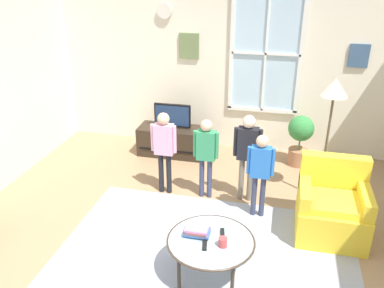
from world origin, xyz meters
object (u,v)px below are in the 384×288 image
object	(u,v)px
tv_stand	(173,141)
television	(172,116)
person_green_shirt	(206,150)
person_pink_shirt	(164,144)
person_black_shirt	(248,149)
cup	(223,242)
floor_lamp	(333,100)
book_stack	(197,231)
potted_plant_by_window	(300,137)
person_blue_shirt	(260,167)
coffee_table	(211,242)
remote_near_cup	(222,233)
remote_near_books	(205,245)
armchair	(332,208)

from	to	relation	value
tv_stand	television	distance (m)	0.44
person_green_shirt	person_pink_shirt	bearing A→B (deg)	-179.03
person_green_shirt	person_black_shirt	bearing A→B (deg)	4.99
person_black_shirt	tv_stand	bearing A→B (deg)	139.02
cup	floor_lamp	size ratio (longest dim) A/B	0.06
cup	person_green_shirt	bearing A→B (deg)	107.03
television	book_stack	bearing A→B (deg)	-69.43
person_green_shirt	potted_plant_by_window	xyz separation A→B (m)	(1.21, 1.25, -0.22)
television	person_blue_shirt	xyz separation A→B (m)	(1.49, -1.46, 0.01)
potted_plant_by_window	person_pink_shirt	bearing A→B (deg)	-144.43
person_pink_shirt	floor_lamp	xyz separation A→B (m)	(2.04, 0.30, 0.65)
book_stack	cup	bearing A→B (deg)	-22.51
person_blue_shirt	person_black_shirt	bearing A→B (deg)	119.62
television	coffee_table	xyz separation A→B (m)	(1.12, -2.63, -0.26)
television	remote_near_cup	distance (m)	2.80
television	coffee_table	size ratio (longest dim) A/B	0.68
coffee_table	cup	xyz separation A→B (m)	(0.13, -0.06, 0.07)
person_blue_shirt	person_pink_shirt	bearing A→B (deg)	167.59
person_blue_shirt	potted_plant_by_window	xyz separation A→B (m)	(0.50, 1.54, -0.21)
person_black_shirt	remote_near_books	bearing A→B (deg)	-97.70
armchair	person_green_shirt	xyz separation A→B (m)	(-1.55, 0.45, 0.36)
floor_lamp	remote_near_books	bearing A→B (deg)	-122.35
cup	remote_near_books	xyz separation A→B (m)	(-0.16, -0.04, -0.03)
armchair	remote_near_books	distance (m)	1.68
armchair	person_pink_shirt	distance (m)	2.19
cup	person_blue_shirt	xyz separation A→B (m)	(0.24, 1.24, 0.20)
armchair	cup	xyz separation A→B (m)	(-1.09, -1.08, 0.15)
book_stack	person_black_shirt	world-z (taller)	person_black_shirt
coffee_table	person_black_shirt	size ratio (longest dim) A/B	0.73
armchair	book_stack	size ratio (longest dim) A/B	3.48
armchair	person_blue_shirt	xyz separation A→B (m)	(-0.84, 0.16, 0.35)
remote_near_books	person_black_shirt	size ratio (longest dim) A/B	0.12
person_black_shirt	potted_plant_by_window	world-z (taller)	person_black_shirt
cup	remote_near_cup	world-z (taller)	cup
cup	tv_stand	bearing A→B (deg)	114.71
potted_plant_by_window	floor_lamp	xyz separation A→B (m)	(0.27, -0.96, 0.91)
book_stack	cup	xyz separation A→B (m)	(0.27, -0.11, -0.00)
book_stack	person_pink_shirt	size ratio (longest dim) A/B	0.22
coffee_table	floor_lamp	bearing A→B (deg)	57.03
book_stack	person_black_shirt	distance (m)	1.52
remote_near_books	person_pink_shirt	xyz separation A→B (m)	(-0.86, 1.56, 0.27)
person_black_shirt	armchair	bearing A→B (deg)	-25.76
person_black_shirt	person_blue_shirt	bearing A→B (deg)	-60.38
tv_stand	person_blue_shirt	size ratio (longest dim) A/B	1.02
armchair	person_green_shirt	distance (m)	1.66
remote_near_cup	person_black_shirt	world-z (taller)	person_black_shirt
armchair	cup	size ratio (longest dim) A/B	9.47
remote_near_books	person_pink_shirt	world-z (taller)	person_pink_shirt
coffee_table	remote_near_cup	world-z (taller)	remote_near_cup
television	coffee_table	distance (m)	2.87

